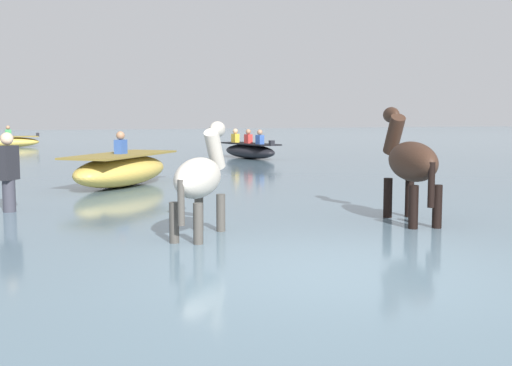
# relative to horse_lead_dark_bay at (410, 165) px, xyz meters

# --- Properties ---
(ground_plane) EXTENTS (120.00, 120.00, 0.00)m
(ground_plane) POSITION_rel_horse_lead_dark_bay_xyz_m (-2.27, -2.42, -1.20)
(ground_plane) COLOR #666051
(water_surface) EXTENTS (90.00, 90.00, 0.37)m
(water_surface) POSITION_rel_horse_lead_dark_bay_xyz_m (-2.27, 7.58, -1.01)
(water_surface) COLOR slate
(water_surface) RESTS_ON ground
(horse_lead_dark_bay) EXTENTS (0.70, 1.87, 2.03)m
(horse_lead_dark_bay) POSITION_rel_horse_lead_dark_bay_xyz_m (0.00, 0.00, 0.00)
(horse_lead_dark_bay) COLOR #382319
(horse_lead_dark_bay) RESTS_ON ground
(horse_trailing_pinto) EXTENTS (1.15, 1.56, 1.82)m
(horse_trailing_pinto) POSITION_rel_horse_lead_dark_bay_xyz_m (-3.13, -0.17, -0.12)
(horse_trailing_pinto) COLOR beige
(horse_trailing_pinto) RESTS_ON ground
(boat_near_port) EXTENTS (1.58, 2.84, 1.00)m
(boat_near_port) POSITION_rel_horse_lead_dark_bay_xyz_m (1.72, 13.24, -0.55)
(boat_near_port) COLOR black
(boat_near_port) RESTS_ON water_surface
(boat_mid_outer) EXTENTS (2.86, 3.28, 1.17)m
(boat_mid_outer) POSITION_rel_horse_lead_dark_bay_xyz_m (-3.41, 5.99, -0.48)
(boat_mid_outer) COLOR gold
(boat_mid_outer) RESTS_ON water_surface
(boat_distant_east) EXTENTS (2.67, 1.08, 0.97)m
(boat_distant_east) POSITION_rel_horse_lead_dark_bay_xyz_m (-6.36, 23.36, -0.58)
(boat_distant_east) COLOR gold
(boat_distant_east) RESTS_ON water_surface
(person_spectator_far) EXTENTS (0.35, 0.38, 1.63)m
(person_spectator_far) POSITION_rel_horse_lead_dark_bay_xyz_m (-5.54, 2.78, -0.33)
(person_spectator_far) COLOR #383842
(person_spectator_far) RESTS_ON ground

